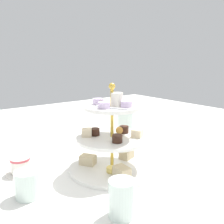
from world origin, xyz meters
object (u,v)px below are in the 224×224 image
tiered_serving_stand (112,144)px  water_glass_tall_right (125,126)px  butter_knife_right (50,146)px  water_glass_mid_back (122,198)px  butter_knife_left (213,170)px  water_glass_short_left (28,185)px  teacup_with_saucer (21,166)px

tiered_serving_stand → water_glass_tall_right: bearing=130.8°
butter_knife_right → water_glass_mid_back: (0.51, -0.05, 0.04)m
butter_knife_left → butter_knife_right: (-0.51, -0.32, 0.00)m
water_glass_tall_right → butter_knife_right: 0.31m
water_glass_short_left → water_glass_mid_back: size_ratio=0.81×
tiered_serving_stand → water_glass_short_left: tiered_serving_stand is taller
water_glass_tall_right → tiered_serving_stand: bearing=-49.2°
water_glass_short_left → water_glass_mid_back: 0.24m
tiered_serving_stand → water_glass_mid_back: size_ratio=3.20×
water_glass_short_left → water_glass_tall_right: bearing=110.6°
water_glass_tall_right → butter_knife_left: 0.38m
teacup_with_saucer → butter_knife_right: 0.24m
tiered_serving_stand → water_glass_tall_right: 0.27m
tiered_serving_stand → water_glass_mid_back: (0.20, -0.13, -0.04)m
teacup_with_saucer → butter_knife_left: teacup_with_saucer is taller
teacup_with_saucer → water_glass_short_left: bearing=-10.0°
water_glass_short_left → butter_knife_left: water_glass_short_left is taller
butter_knife_right → water_glass_mid_back: 0.51m
tiered_serving_stand → water_glass_short_left: size_ratio=3.94×
teacup_with_saucer → butter_knife_right: (-0.17, 0.17, -0.02)m
water_glass_short_left → teacup_with_saucer: 0.15m
water_glass_tall_right → water_glass_mid_back: bearing=-41.2°
butter_knife_left → teacup_with_saucer: bearing=87.6°
tiered_serving_stand → teacup_with_saucer: (-0.14, -0.24, -0.06)m
tiered_serving_stand → teacup_with_saucer: bearing=-120.6°
tiered_serving_stand → teacup_with_saucer: tiered_serving_stand is taller
tiered_serving_stand → butter_knife_right: 0.33m
water_glass_mid_back → butter_knife_right: bearing=174.1°
water_glass_tall_right → water_glass_short_left: bearing=-69.4°
tiered_serving_stand → butter_knife_right: tiered_serving_stand is taller
water_glass_short_left → teacup_with_saucer: size_ratio=0.77×
butter_knife_left → water_glass_mid_back: bearing=123.2°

